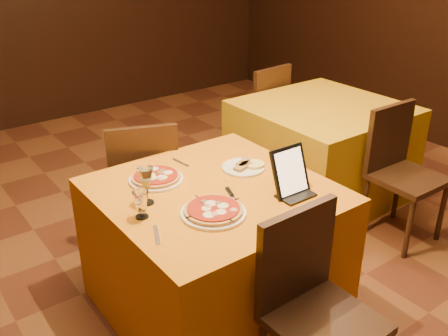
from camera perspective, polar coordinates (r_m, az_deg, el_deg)
floor at (r=3.10m, az=0.43°, el=-13.17°), size 6.00×7.00×0.01m
main_table at (r=2.72m, az=-1.11°, el=-9.38°), size 1.10×1.10×0.75m
side_table at (r=3.97m, az=10.91°, el=1.93°), size 1.10×1.10×0.75m
chair_main_near at (r=2.22m, az=11.44°, el=-16.90°), size 0.39×0.39×0.91m
chair_main_far at (r=3.28m, az=-9.32°, el=-1.67°), size 0.52×0.52×0.91m
chair_side_near at (r=3.52m, az=20.29°, el=-1.04°), size 0.37×0.37×0.91m
chair_side_far at (r=4.47m, az=3.60°, el=6.14°), size 0.42×0.42×0.91m
pizza_near at (r=2.30m, az=-1.22°, el=-4.97°), size 0.31×0.31×0.03m
pizza_far at (r=2.63m, az=-7.77°, el=-1.14°), size 0.29×0.29×0.03m
cutlet_dish at (r=2.73m, az=2.21°, el=0.17°), size 0.24×0.24×0.03m
wine_glass at (r=2.38m, az=-8.87°, el=-1.99°), size 0.10×0.10×0.19m
water_glass at (r=2.28m, az=-9.45°, el=-4.16°), size 0.07×0.07×0.13m
tablet at (r=2.46m, az=7.54°, el=-0.35°), size 0.20×0.10×0.24m
knife at (r=2.41m, az=1.29°, el=-3.76°), size 0.10×0.24×0.01m
fork_near at (r=2.18m, az=-7.69°, el=-7.58°), size 0.08×0.14×0.01m
fork_far at (r=2.81m, az=-4.98°, el=0.61°), size 0.03×0.14×0.01m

